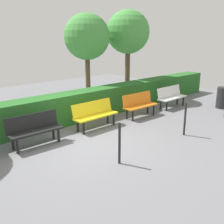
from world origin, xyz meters
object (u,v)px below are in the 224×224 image
Objects in this scene: tree_mid at (87,37)px; tree_near at (128,33)px; bench_white at (171,96)px; bench_yellow at (95,113)px; bench_orange at (139,104)px; trash_bin at (223,98)px; bench_black at (34,128)px.

tree_near is at bearing 168.93° from tree_mid.
bench_white and bench_yellow have the same top height.
bench_orange is 0.91× the size of bench_yellow.
bench_yellow is 1.81× the size of trash_bin.
tree_near is (0.04, -2.51, 2.54)m from bench_white.
tree_mid reaches higher than trash_bin.
bench_black is at bearing -0.16° from bench_orange.
tree_near is at bearing -125.88° from bench_orange.
trash_bin is (-3.45, 1.52, -0.05)m from bench_orange.
tree_mid is (2.09, -2.91, 2.35)m from bench_white.
bench_black is 7.71m from trash_bin.
bench_yellow is 1.05× the size of bench_black.
bench_orange is 0.35× the size of tree_near.
bench_orange is 3.74m from tree_mid.
bench_orange is at bearing -0.37° from bench_white.
trash_bin is at bearing 169.36° from bench_black.
bench_orange and bench_black have the same top height.
tree_near reaches higher than bench_orange.
bench_yellow is at bearing 31.00° from tree_near.
bench_orange is at bearing 175.02° from bench_yellow.
trash_bin reaches higher than bench_black.
bench_white is at bearing 90.93° from tree_near.
tree_near is at bearing -69.55° from trash_bin.
tree_mid reaches higher than bench_yellow.
bench_orange is at bearing 179.81° from bench_black.
bench_black is 1.73× the size of trash_bin.
bench_white is 0.39× the size of tree_mid.
bench_white is 4.28m from tree_mid.
bench_white is 2.11m from trash_bin.
bench_black is at bearing 21.42° from tree_near.
bench_white is at bearing 125.70° from tree_mid.
bench_orange is at bearing -23.84° from trash_bin.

